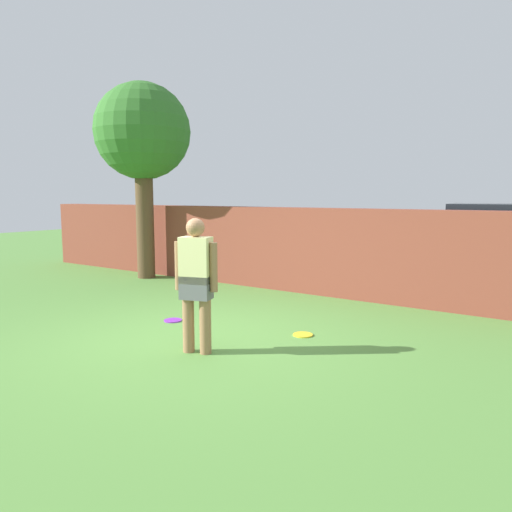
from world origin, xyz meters
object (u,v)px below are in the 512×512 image
Objects in this scene: person at (196,279)px; tree at (143,135)px; car at (502,247)px; frisbee_yellow at (303,335)px; frisbee_purple at (173,320)px.

tree is at bearing 125.58° from person.
frisbee_yellow is at bearing 65.11° from car.
tree is 7.92m from car.
car is at bearing 70.89° from frisbee_yellow.
car is 16.11× the size of frisbee_yellow.
car is (2.44, 6.35, -0.04)m from person.
tree is 6.45m from frisbee_yellow.
frisbee_purple is at bearing -167.26° from frisbee_yellow.
person is 0.37× the size of car.
frisbee_purple is (-3.72, -5.45, -0.85)m from car.
tree is at bearing 17.49° from car.
frisbee_purple is 2.03m from frisbee_yellow.
person is 1.79m from frisbee_purple.
person is at bearing 63.15° from car.
tree is 6.08m from person.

